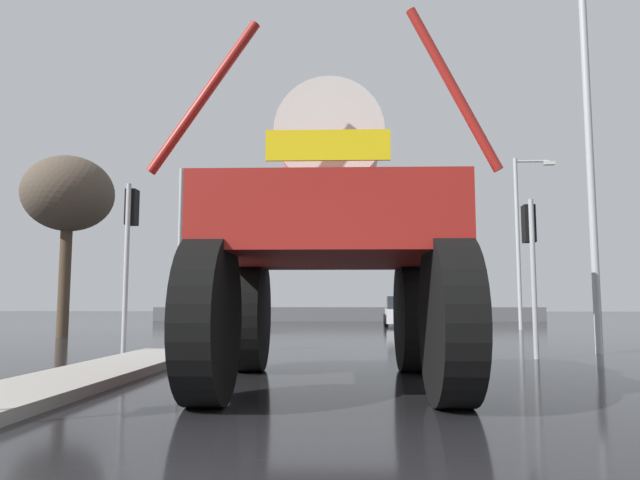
# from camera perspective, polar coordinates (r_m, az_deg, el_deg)

# --- Properties ---
(ground_plane) EXTENTS (120.00, 120.00, 0.00)m
(ground_plane) POSITION_cam_1_polar(r_m,az_deg,el_deg) (21.33, 1.77, -9.27)
(ground_plane) COLOR black
(median_island) EXTENTS (1.45, 8.69, 0.15)m
(median_island) POSITION_cam_1_polar(r_m,az_deg,el_deg) (10.32, -20.89, -11.94)
(median_island) COLOR #9E9B93
(median_island) RESTS_ON ground
(oversize_sprayer) EXTENTS (4.25, 5.66, 4.78)m
(oversize_sprayer) POSITION_cam_1_polar(r_m,az_deg,el_deg) (8.84, 0.98, -0.31)
(oversize_sprayer) COLOR black
(oversize_sprayer) RESTS_ON ground
(sedan_ahead) EXTENTS (1.97, 4.15, 1.52)m
(sedan_ahead) POSITION_cam_1_polar(r_m,az_deg,el_deg) (30.97, 7.91, -6.88)
(sedan_ahead) COLOR silver
(sedan_ahead) RESTS_ON ground
(traffic_signal_near_left) EXTENTS (0.24, 0.54, 3.94)m
(traffic_signal_near_left) POSITION_cam_1_polar(r_m,az_deg,el_deg) (14.39, -17.79, 0.91)
(traffic_signal_near_left) COLOR #A8AAAF
(traffic_signal_near_left) RESTS_ON ground
(traffic_signal_near_right) EXTENTS (0.24, 0.54, 3.48)m
(traffic_signal_near_right) POSITION_cam_1_polar(r_m,az_deg,el_deg) (13.94, 19.55, -0.22)
(traffic_signal_near_right) COLOR #A8AAAF
(traffic_signal_near_right) RESTS_ON ground
(traffic_signal_far_left) EXTENTS (0.24, 0.55, 3.25)m
(traffic_signal_far_left) POSITION_cam_1_polar(r_m,az_deg,el_deg) (33.73, 9.81, -3.97)
(traffic_signal_far_left) COLOR #A8AAAF
(traffic_signal_far_left) RESTS_ON ground
(streetlight_near_right) EXTENTS (1.94, 0.24, 9.17)m
(streetlight_near_right) POSITION_cam_1_polar(r_m,az_deg,el_deg) (16.04, 24.91, 8.39)
(streetlight_near_right) COLOR #A8AAAF
(streetlight_near_right) RESTS_ON ground
(streetlight_far_left) EXTENTS (2.28, 0.24, 7.38)m
(streetlight_far_left) POSITION_cam_1_polar(r_m,az_deg,el_deg) (27.78, -12.92, 0.26)
(streetlight_far_left) COLOR #A8AAAF
(streetlight_far_left) RESTS_ON ground
(streetlight_far_right) EXTENTS (1.87, 0.24, 7.81)m
(streetlight_far_right) POSITION_cam_1_polar(r_m,az_deg,el_deg) (28.40, 18.74, 0.65)
(streetlight_far_right) COLOR #A8AAAF
(streetlight_far_right) RESTS_ON ground
(bare_tree_left) EXTENTS (3.15, 3.15, 6.39)m
(bare_tree_left) POSITION_cam_1_polar(r_m,az_deg,el_deg) (22.89, -23.05, 3.96)
(bare_tree_left) COLOR #473828
(bare_tree_left) RESTS_ON ground
(roadside_barrier) EXTENTS (25.38, 0.24, 0.90)m
(roadside_barrier) POSITION_cam_1_polar(r_m,az_deg,el_deg) (38.65, 2.51, -7.14)
(roadside_barrier) COLOR #59595B
(roadside_barrier) RESTS_ON ground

